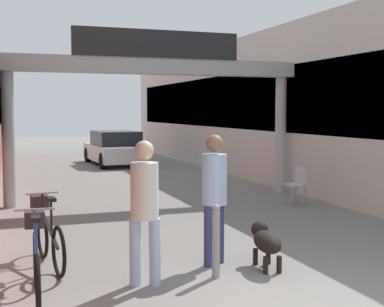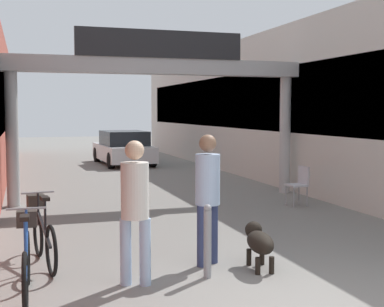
# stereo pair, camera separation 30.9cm
# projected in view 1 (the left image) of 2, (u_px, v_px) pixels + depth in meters

# --- Properties ---
(storefront_right) EXTENTS (3.00, 26.00, 4.42)m
(storefront_right) POSITION_uv_depth(u_px,v_px,m) (281.00, 108.00, 17.37)
(storefront_right) COLOR beige
(storefront_right) RESTS_ON ground_plane
(arcade_sign_gateway) EXTENTS (7.40, 0.47, 4.00)m
(arcade_sign_gateway) POSITION_uv_depth(u_px,v_px,m) (156.00, 81.00, 12.65)
(arcade_sign_gateway) COLOR #B2B2B2
(arcade_sign_gateway) RESTS_ON ground_plane
(pedestrian_with_dog) EXTENTS (0.47, 0.47, 1.81)m
(pedestrian_with_dog) POSITION_uv_depth(u_px,v_px,m) (214.00, 190.00, 7.33)
(pedestrian_with_dog) COLOR navy
(pedestrian_with_dog) RESTS_ON ground_plane
(pedestrian_companion) EXTENTS (0.44, 0.44, 1.77)m
(pedestrian_companion) POSITION_uv_depth(u_px,v_px,m) (145.00, 203.00, 6.44)
(pedestrian_companion) COLOR #A5BFE0
(pedestrian_companion) RESTS_ON ground_plane
(dog_on_leash) EXTENTS (0.41, 0.82, 0.59)m
(dog_on_leash) POSITION_uv_depth(u_px,v_px,m) (266.00, 241.00, 7.24)
(dog_on_leash) COLOR black
(dog_on_leash) RESTS_ON ground_plane
(bicycle_blue_nearest) EXTENTS (0.46, 1.69, 0.98)m
(bicycle_blue_nearest) POSITION_uv_depth(u_px,v_px,m) (36.00, 260.00, 6.07)
(bicycle_blue_nearest) COLOR black
(bicycle_blue_nearest) RESTS_ON ground_plane
(bicycle_black_second) EXTENTS (0.46, 1.68, 0.98)m
(bicycle_black_second) POSITION_uv_depth(u_px,v_px,m) (48.00, 234.00, 7.35)
(bicycle_black_second) COLOR black
(bicycle_black_second) RESTS_ON ground_plane
(bollard_post_metal) EXTENTS (0.10, 0.10, 0.95)m
(bollard_post_metal) POSITION_uv_depth(u_px,v_px,m) (216.00, 240.00, 6.80)
(bollard_post_metal) COLOR gray
(bollard_post_metal) RESTS_ON ground_plane
(cafe_chair_aluminium_nearer) EXTENTS (0.42, 0.42, 0.89)m
(cafe_chair_aluminium_nearer) POSITION_uv_depth(u_px,v_px,m) (297.00, 181.00, 12.00)
(cafe_chair_aluminium_nearer) COLOR gray
(cafe_chair_aluminium_nearer) RESTS_ON ground_plane
(parked_car_white) EXTENTS (1.95, 4.08, 1.33)m
(parked_car_white) POSITION_uv_depth(u_px,v_px,m) (115.00, 148.00, 21.07)
(parked_car_white) COLOR silver
(parked_car_white) RESTS_ON ground_plane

